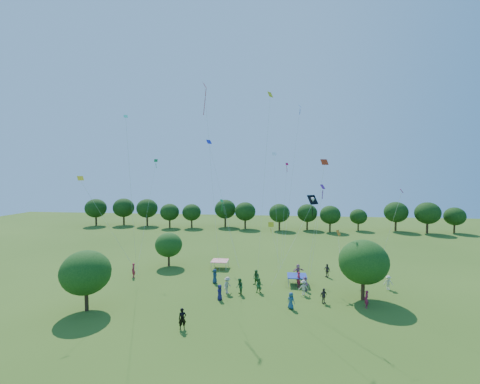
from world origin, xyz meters
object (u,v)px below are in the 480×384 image
at_px(near_tree_east, 364,262).
at_px(pirate_kite, 312,201).
at_px(near_tree_west, 86,273).
at_px(tent_red_stripe, 220,261).
at_px(tent_blue, 297,276).
at_px(man_in_black, 182,319).
at_px(red_high_kite, 207,123).
at_px(near_tree_north, 169,245).

bearing_deg(near_tree_east, pirate_kite, 132.59).
bearing_deg(near_tree_west, tent_red_stripe, 55.90).
distance_m(near_tree_east, tent_blue, 7.99).
relative_size(tent_blue, man_in_black, 1.23).
bearing_deg(man_in_black, tent_red_stripe, 66.16).
bearing_deg(man_in_black, near_tree_west, 142.12).
distance_m(near_tree_west, red_high_kite, 20.03).
bearing_deg(near_tree_west, near_tree_north, 79.54).
distance_m(man_in_black, red_high_kite, 21.17).
distance_m(tent_blue, pirate_kite, 8.98).
height_order(near_tree_north, pirate_kite, pirate_kite).
bearing_deg(near_tree_north, pirate_kite, -12.01).
xyz_separation_m(near_tree_north, pirate_kite, (19.11, -4.07, 6.71)).
xyz_separation_m(near_tree_north, man_in_black, (7.31, -17.48, -2.13)).
relative_size(near_tree_north, red_high_kite, 0.21).
bearing_deg(red_high_kite, near_tree_east, -10.45).
distance_m(tent_blue, red_high_kite, 20.52).
bearing_deg(tent_blue, man_in_black, -129.89).
xyz_separation_m(pirate_kite, red_high_kite, (-12.16, -1.99, 8.98)).
bearing_deg(tent_red_stripe, red_high_kite, -93.00).
distance_m(near_tree_west, tent_red_stripe, 18.08).
relative_size(tent_red_stripe, red_high_kite, 0.10).
relative_size(man_in_black, red_high_kite, 0.08).
relative_size(near_tree_north, pirate_kite, 0.52).
bearing_deg(pirate_kite, tent_red_stripe, 161.79).
relative_size(near_tree_west, tent_red_stripe, 2.60).
relative_size(near_tree_west, near_tree_north, 1.21).
bearing_deg(tent_blue, tent_red_stripe, 152.34).
relative_size(near_tree_east, pirate_kite, 0.68).
height_order(tent_red_stripe, red_high_kite, red_high_kite).
bearing_deg(red_high_kite, tent_red_stripe, 87.00).
bearing_deg(near_tree_west, pirate_kite, 26.52).
relative_size(near_tree_north, near_tree_east, 0.76).
height_order(near_tree_east, man_in_black, near_tree_east).
distance_m(near_tree_east, tent_red_stripe, 19.05).
height_order(tent_red_stripe, tent_blue, same).
bearing_deg(pirate_kite, red_high_kite, -170.69).
relative_size(pirate_kite, red_high_kite, 0.41).
height_order(near_tree_north, red_high_kite, red_high_kite).
bearing_deg(near_tree_west, man_in_black, -13.90).
bearing_deg(near_tree_north, tent_red_stripe, -1.33).
bearing_deg(near_tree_east, tent_red_stripe, 151.45).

